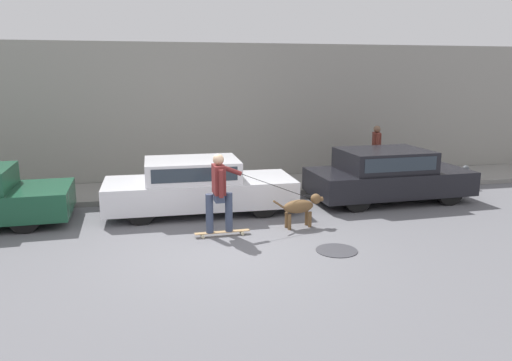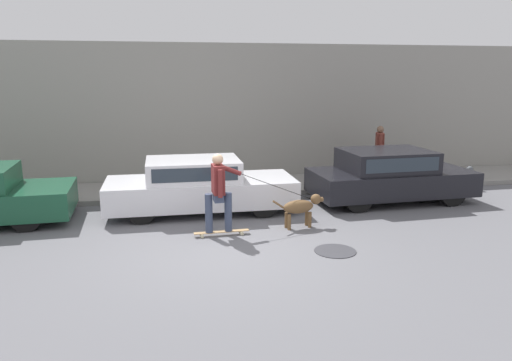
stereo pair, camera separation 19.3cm
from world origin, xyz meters
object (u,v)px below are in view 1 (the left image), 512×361
object	(u,v)px
parked_car_2	(387,176)
dog	(301,206)
parked_car_1	(198,187)
pedestrian_with_bag	(376,150)
fire_hydrant	(465,176)
skateboarder	(220,190)

from	to	relation	value
parked_car_2	dog	size ratio (longest dim) A/B	3.53
parked_car_1	parked_car_2	bearing A→B (deg)	1.16
dog	pedestrian_with_bag	world-z (taller)	pedestrian_with_bag
dog	fire_hydrant	distance (m)	6.03
parked_car_1	skateboarder	size ratio (longest dim) A/B	1.68
parked_car_2	dog	xyz separation A→B (m)	(-2.76, -1.61, -0.19)
parked_car_1	parked_car_2	world-z (taller)	parked_car_2
skateboarder	pedestrian_with_bag	xyz separation A→B (m)	(5.06, 3.64, 0.05)
dog	parked_car_1	bearing A→B (deg)	131.59
parked_car_2	skateboarder	size ratio (longest dim) A/B	1.55
parked_car_2	skateboarder	xyz separation A→B (m)	(-4.48, -1.81, 0.29)
parked_car_2	pedestrian_with_bag	bearing A→B (deg)	70.73
dog	pedestrian_with_bag	xyz separation A→B (m)	(3.35, 3.44, 0.54)
parked_car_2	fire_hydrant	xyz separation A→B (m)	(2.77, 0.78, -0.30)
parked_car_1	parked_car_2	distance (m)	4.69
parked_car_2	dog	distance (m)	3.21
fire_hydrant	parked_car_2	bearing A→B (deg)	-164.31
parked_car_1	dog	distance (m)	2.52
parked_car_1	skateboarder	bearing A→B (deg)	-82.22
parked_car_2	pedestrian_with_bag	world-z (taller)	pedestrian_with_bag
parked_car_1	fire_hydrant	distance (m)	7.50
skateboarder	pedestrian_with_bag	bearing A→B (deg)	34.38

